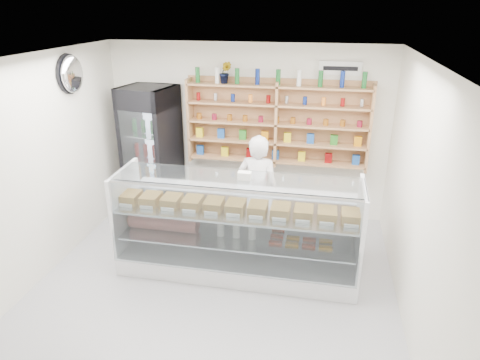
# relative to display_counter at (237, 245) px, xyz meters

# --- Properties ---
(room) EXTENTS (5.00, 5.00, 5.00)m
(room) POSITION_rel_display_counter_xyz_m (-0.22, -0.67, 1.03)
(room) COLOR #9B9B9F
(room) RESTS_ON ground
(display_counter) EXTENTS (3.11, 0.93, 1.35)m
(display_counter) POSITION_rel_display_counter_xyz_m (0.00, 0.00, 0.00)
(display_counter) COLOR white
(display_counter) RESTS_ON floor
(shop_worker) EXTENTS (0.64, 0.46, 1.66)m
(shop_worker) POSITION_rel_display_counter_xyz_m (0.14, 0.79, 0.46)
(shop_worker) COLOR silver
(shop_worker) RESTS_ON floor
(drinks_cooler) EXTENTS (0.90, 0.89, 2.14)m
(drinks_cooler) POSITION_rel_display_counter_xyz_m (-1.73, 1.47, 0.71)
(drinks_cooler) COLOR black
(drinks_cooler) RESTS_ON floor
(wall_shelving) EXTENTS (2.84, 0.28, 1.33)m
(wall_shelving) POSITION_rel_display_counter_xyz_m (0.28, 1.67, 1.23)
(wall_shelving) COLOR tan
(wall_shelving) RESTS_ON back_wall
(potted_plant) EXTENTS (0.19, 0.16, 0.33)m
(potted_plant) POSITION_rel_display_counter_xyz_m (-0.52, 1.67, 1.99)
(potted_plant) COLOR #1E6626
(potted_plant) RESTS_ON wall_shelving
(security_mirror) EXTENTS (0.15, 0.50, 0.50)m
(security_mirror) POSITION_rel_display_counter_xyz_m (-2.39, 0.53, 2.08)
(security_mirror) COLOR silver
(security_mirror) RESTS_ON left_wall
(wall_sign) EXTENTS (0.62, 0.03, 0.20)m
(wall_sign) POSITION_rel_display_counter_xyz_m (1.18, 1.80, 2.08)
(wall_sign) COLOR white
(wall_sign) RESTS_ON back_wall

